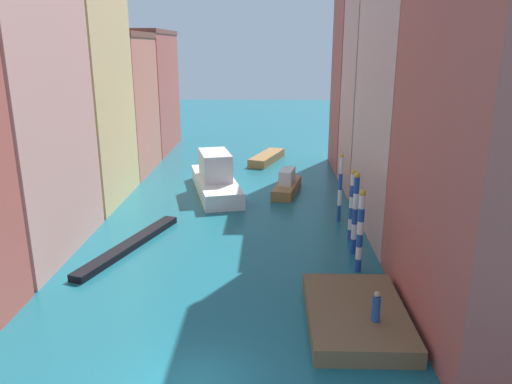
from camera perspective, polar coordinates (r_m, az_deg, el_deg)
ground_plane at (r=41.83m, az=-2.13°, el=-0.28°), size 154.00×154.00×0.00m
building_left_2 at (r=41.37m, az=-20.86°, el=11.45°), size 7.52×9.79×18.34m
building_left_3 at (r=50.64m, az=-16.48°, el=9.76°), size 7.52×9.52×13.37m
building_left_4 at (r=61.08m, az=-13.37°, el=11.26°), size 7.52×12.05×13.87m
building_right_1 at (r=33.78m, az=19.73°, el=14.21°), size 7.52×11.98×22.50m
building_right_2 at (r=43.53m, az=15.42°, el=11.71°), size 7.52×7.64×17.72m
building_right_3 at (r=51.14m, az=13.48°, el=14.16°), size 7.52×7.49×20.70m
waterfront_dock at (r=23.46m, az=11.48°, el=-13.76°), size 4.37×6.79×0.78m
person_on_dock at (r=22.10m, az=13.72°, el=-12.85°), size 0.36×0.36×1.40m
mooring_pole_0 at (r=27.56m, az=11.97°, el=-4.34°), size 0.38×0.38×4.77m
mooring_pole_1 at (r=29.78m, az=11.39°, el=-2.39°), size 0.36×0.36×5.09m
mooring_pole_2 at (r=31.89m, az=11.00°, el=-1.45°), size 0.34×0.34×4.72m
mooring_pole_3 at (r=35.27m, az=9.72°, el=0.55°), size 0.29×0.29×4.95m
vaporetto_white at (r=42.10m, az=-4.72°, el=1.60°), size 5.56×10.91×3.56m
gondola_black at (r=31.81m, az=-14.36°, el=-5.95°), size 4.14×9.93×0.42m
motorboat_0 at (r=42.24m, az=3.59°, el=0.87°), size 2.81×5.98×2.05m
motorboat_1 at (r=53.70m, az=1.27°, el=3.99°), size 4.00×7.13×0.86m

